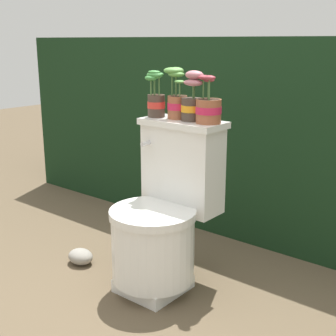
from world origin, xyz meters
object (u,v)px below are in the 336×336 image
at_px(potted_plant_left, 156,98).
at_px(garden_stone, 81,257).
at_px(toilet, 163,218).
at_px(potted_plant_midleft, 177,97).
at_px(potted_plant_middle, 192,100).
at_px(potted_plant_midright, 208,108).

bearing_deg(potted_plant_left, garden_stone, -141.67).
distance_m(toilet, potted_plant_midleft, 0.58).
height_order(potted_plant_middle, potted_plant_midright, potted_plant_middle).
bearing_deg(potted_plant_left, toilet, -40.22).
height_order(potted_plant_left, potted_plant_middle, potted_plant_middle).
bearing_deg(potted_plant_midright, garden_stone, -156.60).
height_order(potted_plant_left, garden_stone, potted_plant_left).
relative_size(potted_plant_left, potted_plant_middle, 0.97).
bearing_deg(potted_plant_middle, potted_plant_left, -173.99).
bearing_deg(garden_stone, potted_plant_left, 38.33).
bearing_deg(potted_plant_midleft, garden_stone, -146.45).
xyz_separation_m(toilet, potted_plant_midleft, (-0.05, 0.16, 0.55)).
relative_size(toilet, potted_plant_middle, 3.43).
bearing_deg(potted_plant_middle, potted_plant_midleft, 175.35).
height_order(toilet, garden_stone, toilet).
xyz_separation_m(potted_plant_midleft, potted_plant_midright, (0.19, -0.01, -0.03)).
relative_size(potted_plant_left, garden_stone, 1.55).
bearing_deg(potted_plant_left, potted_plant_midright, 2.85).
height_order(toilet, potted_plant_middle, potted_plant_middle).
relative_size(potted_plant_midleft, potted_plant_middle, 1.04).
distance_m(potted_plant_midleft, potted_plant_midright, 0.20).
relative_size(toilet, garden_stone, 5.46).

